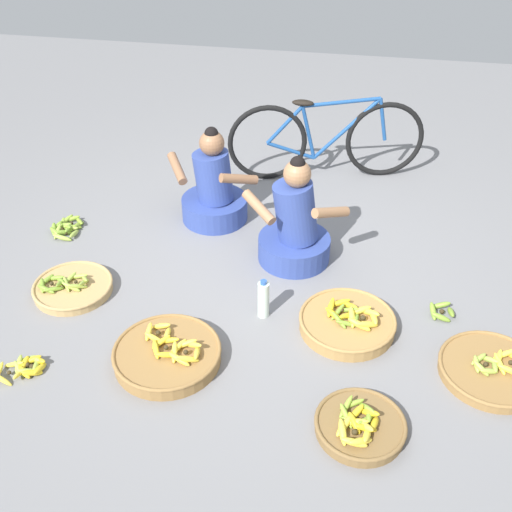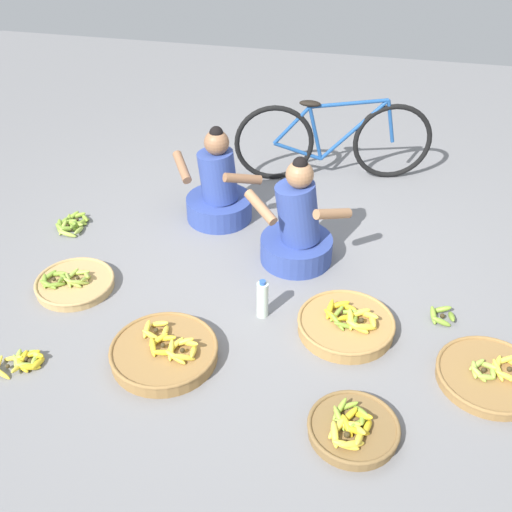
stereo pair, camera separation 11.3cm
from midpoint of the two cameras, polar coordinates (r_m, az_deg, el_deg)
The scene contains 13 objects.
ground_plane at distance 4.36m, azimuth -0.26°, elevation -2.22°, with size 10.00×10.00×0.00m, color slate.
vendor_woman_front at distance 4.42m, azimuth 2.84°, elevation 2.56°, with size 0.76×0.52×0.82m.
vendor_woman_behind at distance 4.90m, azimuth -4.54°, elevation 5.94°, with size 0.75×0.52×0.78m.
bicycle_leaning at distance 5.48m, azimuth 5.83°, elevation 10.53°, with size 1.66×0.46×0.73m.
banana_basket_mid_right at distance 3.78m, azimuth -8.95°, elevation -8.85°, with size 0.65×0.65×0.16m.
banana_basket_front_center at distance 3.90m, azimuth 20.01°, elevation -9.72°, with size 0.61×0.61×0.13m.
banana_basket_front_left at distance 3.43m, azimuth 8.52°, elevation -15.08°, with size 0.49×0.49×0.14m.
banana_basket_back_right at distance 4.43m, azimuth -17.15°, elevation -2.72°, with size 0.54×0.54×0.13m.
banana_basket_front_right at distance 3.98m, azimuth 7.57°, elevation -6.01°, with size 0.61×0.61×0.16m.
loose_bananas_mid_left at distance 4.21m, azimuth 15.86°, elevation -4.90°, with size 0.17×0.17×0.09m.
loose_bananas_near_bicycle at distance 5.08m, azimuth -17.57°, elevation 2.48°, with size 0.24×0.33×0.09m.
loose_bananas_near_vendor at distance 3.96m, azimuth -21.12°, elevation -9.45°, with size 0.28×0.25×0.08m.
water_bottle at distance 3.99m, azimuth -0.13°, elevation -3.97°, with size 0.08×0.08×0.28m.
Camera 1 is at (0.59, -3.38, 2.69)m, focal length 43.75 mm.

